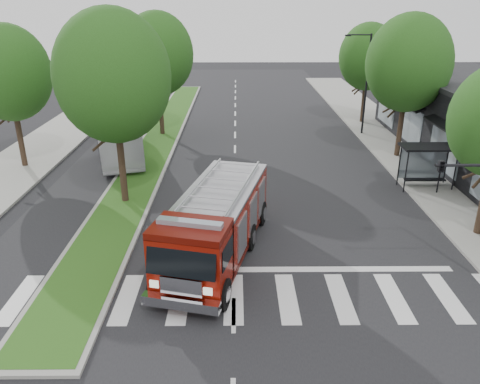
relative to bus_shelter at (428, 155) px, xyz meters
The scene contains 13 objects.
ground 14.00m from the bus_shelter, 143.97° to the right, with size 140.00×140.00×0.00m, color black.
sidewalk_right 3.00m from the bus_shelter, 54.94° to the left, with size 5.00×80.00×0.15m, color gray.
sidewalk_left 25.84m from the bus_shelter, behind, with size 5.00×80.00×0.15m, color gray.
median 19.92m from the bus_shelter, 150.20° to the left, with size 3.00×50.00×0.15m.
bus_shelter is the anchor object (origin of this frame).
tree_right_mid 7.36m from the bus_shelter, 87.07° to the left, with size 5.60×5.60×9.72m.
tree_right_far 16.30m from the bus_shelter, 88.92° to the left, with size 5.00×5.00×8.73m.
tree_median_near 17.98m from the bus_shelter, behind, with size 5.80×5.80×10.16m.
tree_median_far 21.36m from the bus_shelter, 145.43° to the left, with size 5.60×5.60×9.72m.
tree_left_mid 25.82m from the bus_shelter, behind, with size 5.20×5.20×9.16m.
streetlight_right_far 12.13m from the bus_shelter, 94.11° to the left, with size 2.11×0.20×8.00m.
fire_engine 14.36m from the bus_shelter, 146.31° to the right, with size 4.87×9.66×3.21m.
city_bus 20.86m from the bus_shelter, 160.84° to the left, with size 2.59×11.06×3.08m, color silver.
Camera 1 is at (0.12, -17.64, 10.28)m, focal length 35.00 mm.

